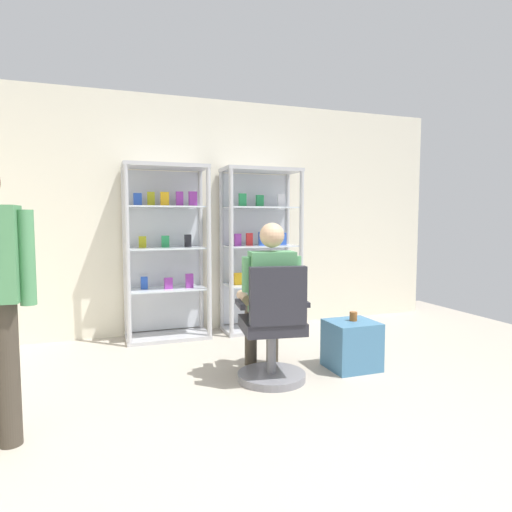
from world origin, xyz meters
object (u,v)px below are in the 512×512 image
(display_cabinet_right, at_px, (259,249))
(office_chair, at_px, (273,335))
(display_cabinet_left, at_px, (166,251))
(seated_shopkeeper, at_px, (269,292))
(tea_glass, at_px, (353,316))
(storage_crate, at_px, (352,345))

(display_cabinet_right, height_order, office_chair, display_cabinet_right)
(display_cabinet_left, xyz_separation_m, display_cabinet_right, (1.10, -0.00, -0.01))
(seated_shopkeeper, xyz_separation_m, tea_glass, (0.78, -0.06, -0.25))
(display_cabinet_left, bearing_deg, storage_crate, -49.51)
(office_chair, distance_m, storage_crate, 0.80)
(display_cabinet_right, bearing_deg, tea_glass, -79.35)
(display_cabinet_right, height_order, seated_shopkeeper, display_cabinet_right)
(display_cabinet_right, relative_size, seated_shopkeeper, 1.47)
(office_chair, relative_size, seated_shopkeeper, 0.74)
(office_chair, height_order, seated_shopkeeper, seated_shopkeeper)
(office_chair, xyz_separation_m, tea_glass, (0.80, 0.10, 0.07))
(storage_crate, xyz_separation_m, tea_glass, (0.02, 0.02, 0.25))
(storage_crate, height_order, tea_glass, tea_glass)
(office_chair, bearing_deg, tea_glass, 6.97)
(office_chair, height_order, tea_glass, office_chair)
(display_cabinet_left, height_order, display_cabinet_right, same)
(display_cabinet_left, relative_size, office_chair, 1.98)
(tea_glass, bearing_deg, storage_crate, -143.51)
(display_cabinet_right, bearing_deg, storage_crate, -80.26)
(display_cabinet_left, bearing_deg, tea_glass, -48.73)
(storage_crate, bearing_deg, seated_shopkeeper, 173.92)
(office_chair, bearing_deg, seated_shopkeeper, 81.31)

